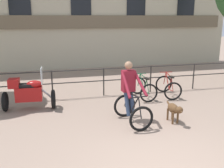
{
  "coord_description": "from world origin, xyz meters",
  "views": [
    {
      "loc": [
        -2.06,
        -4.03,
        2.89
      ],
      "look_at": [
        -0.28,
        2.86,
        1.05
      ],
      "focal_mm": 42.0,
      "sensor_mm": 36.0,
      "label": 1
    }
  ],
  "objects": [
    {
      "name": "parked_bicycle_mid_left",
      "position": [
        2.31,
        4.54,
        0.36
      ],
      "size": [
        0.8,
        1.19,
        0.86
      ],
      "rotation": [
        0.0,
        0.0,
        3.01
      ],
      "color": "black",
      "rests_on": "ground_plane"
    },
    {
      "name": "dog",
      "position": [
        1.32,
        2.17,
        0.39
      ],
      "size": [
        0.23,
        0.87,
        0.57
      ],
      "rotation": [
        0.0,
        0.0,
        0.01
      ],
      "color": "brown",
      "rests_on": "ground_plane"
    },
    {
      "name": "parked_bicycle_near_lamp",
      "position": [
        1.32,
        4.54,
        0.36
      ],
      "size": [
        0.68,
        1.12,
        0.86
      ],
      "rotation": [
        0.0,
        0.0,
        3.16
      ],
      "color": "black",
      "rests_on": "ground_plane"
    },
    {
      "name": "canal_railing",
      "position": [
        -0.0,
        5.2,
        0.71
      ],
      "size": [
        15.05,
        0.05,
        1.05
      ],
      "color": "#2D2B28",
      "rests_on": "ground_plane"
    },
    {
      "name": "parked_motorcycle",
      "position": [
        -2.64,
        4.28,
        0.56
      ],
      "size": [
        1.64,
        0.73,
        1.35
      ],
      "rotation": [
        0.0,
        0.0,
        1.5
      ],
      "color": "black",
      "rests_on": "ground_plane"
    },
    {
      "name": "cyclist_with_bike",
      "position": [
        0.17,
        2.55,
        0.76
      ],
      "size": [
        0.8,
        1.23,
        1.7
      ],
      "rotation": [
        0.0,
        0.0,
        0.1
      ],
      "color": "black",
      "rests_on": "ground_plane"
    }
  ]
}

